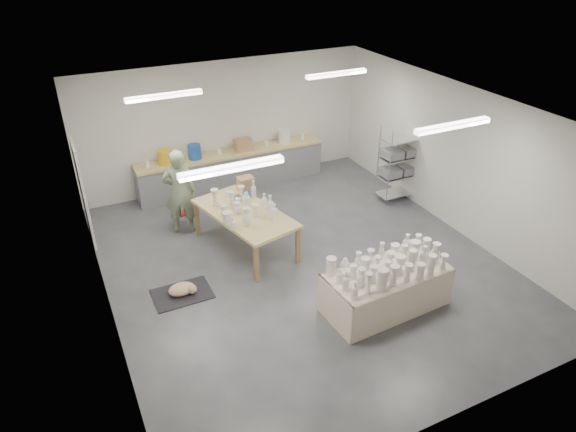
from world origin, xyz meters
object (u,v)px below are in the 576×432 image
drying_table (386,286)px  potter (180,192)px  work_table (244,209)px  red_stool (179,214)px

drying_table → potter: potter is taller
work_table → potter: 1.49m
potter → red_stool: (0.00, 0.27, -0.66)m
red_stool → potter: bearing=-90.0°
drying_table → work_table: (-1.39, 2.78, 0.42)m
drying_table → red_stool: size_ratio=6.56×
potter → red_stool: 0.71m
drying_table → red_stool: bearing=116.3°
work_table → red_stool: bearing=111.0°
work_table → red_stool: size_ratio=7.45×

